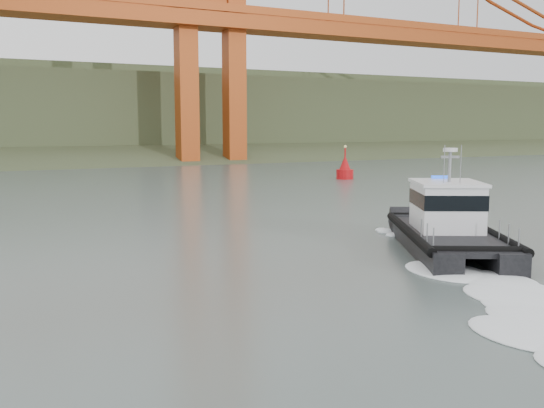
% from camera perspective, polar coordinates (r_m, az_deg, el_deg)
% --- Properties ---
extents(ground, '(400.00, 400.00, 0.00)m').
position_cam_1_polar(ground, '(21.23, 11.17, -9.23)').
color(ground, '#465350').
rests_on(ground, ground).
extents(headlands, '(500.00, 105.36, 27.12)m').
position_cam_1_polar(headlands, '(142.10, -21.57, 7.32)').
color(headlands, '#334226').
rests_on(headlands, ground).
extents(patrol_boat, '(8.38, 11.14, 5.13)m').
position_cam_1_polar(patrol_boat, '(30.40, 16.20, -1.86)').
color(patrol_boat, black).
rests_on(patrol_boat, ground).
extents(nav_buoy, '(1.93, 1.93, 4.03)m').
position_cam_1_polar(nav_buoy, '(68.94, 6.88, 3.24)').
color(nav_buoy, '#B70C10').
rests_on(nav_buoy, ground).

